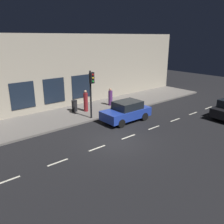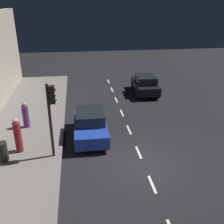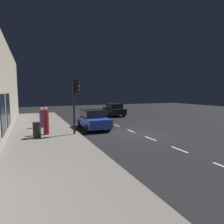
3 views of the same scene
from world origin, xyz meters
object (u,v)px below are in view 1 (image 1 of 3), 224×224
(trash_bin, at_px, (75,106))
(parked_car_1, at_px, (126,111))
(traffic_light, at_px, (91,86))
(pedestrian_0, at_px, (86,102))
(pedestrian_1, at_px, (110,97))

(trash_bin, bearing_deg, parked_car_1, -154.77)
(traffic_light, xyz_separation_m, pedestrian_0, (1.89, -0.68, -1.74))
(trash_bin, bearing_deg, pedestrian_1, -98.41)
(pedestrian_0, relative_size, trash_bin, 1.91)
(pedestrian_0, distance_m, trash_bin, 1.06)
(pedestrian_0, height_order, trash_bin, pedestrian_0)
(parked_car_1, height_order, pedestrian_0, pedestrian_0)
(traffic_light, height_order, parked_car_1, traffic_light)
(traffic_light, height_order, trash_bin, traffic_light)
(parked_car_1, xyz_separation_m, pedestrian_1, (3.85, -1.55, 0.11))
(traffic_light, xyz_separation_m, trash_bin, (2.51, 0.09, -2.11))
(pedestrian_0, bearing_deg, pedestrian_1, 5.36)
(traffic_light, relative_size, pedestrian_0, 2.02)
(traffic_light, relative_size, parked_car_1, 0.95)
(pedestrian_0, distance_m, pedestrian_1, 2.85)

